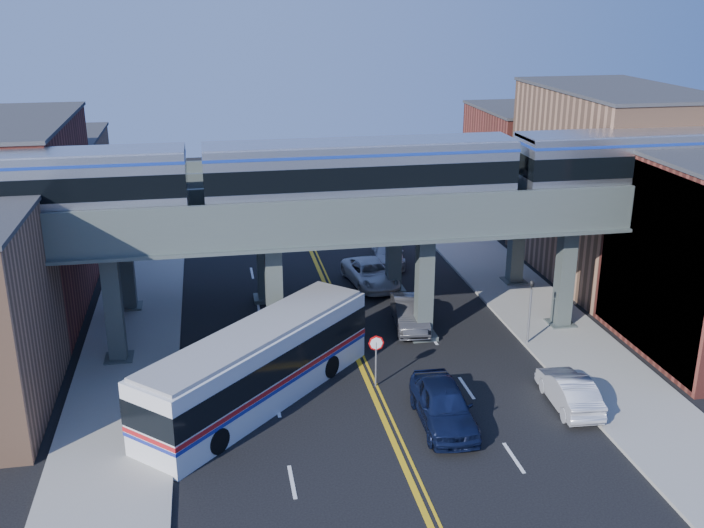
# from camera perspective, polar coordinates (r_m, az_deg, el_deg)

# --- Properties ---
(ground) EXTENTS (120.00, 120.00, 0.00)m
(ground) POSITION_cam_1_polar(r_m,az_deg,el_deg) (35.28, 2.30, -11.15)
(ground) COLOR black
(ground) RESTS_ON ground
(sidewalk_west) EXTENTS (5.00, 70.00, 0.16)m
(sidewalk_west) POSITION_cam_1_polar(r_m,az_deg,el_deg) (43.68, -15.68, -5.52)
(sidewalk_west) COLOR gray
(sidewalk_west) RESTS_ON ground
(sidewalk_east) EXTENTS (5.00, 70.00, 0.16)m
(sidewalk_east) POSITION_cam_1_polar(r_m,az_deg,el_deg) (47.19, 13.33, -3.42)
(sidewalk_east) COLOR gray
(sidewalk_east) RESTS_ON ground
(building_west_b) EXTENTS (8.00, 14.00, 11.00)m
(building_west_b) POSITION_cam_1_polar(r_m,az_deg,el_deg) (48.68, -23.94, 2.87)
(building_west_b) COLOR maroon
(building_west_b) RESTS_ON ground
(building_west_c) EXTENTS (8.00, 10.00, 8.00)m
(building_west_c) POSITION_cam_1_polar(r_m,az_deg,el_deg) (61.36, -21.20, 4.89)
(building_west_c) COLOR #95694D
(building_west_c) RESTS_ON ground
(building_east_b) EXTENTS (8.00, 14.00, 12.00)m
(building_east_b) POSITION_cam_1_polar(r_m,az_deg,el_deg) (53.58, 18.19, 5.50)
(building_east_b) COLOR #95694D
(building_east_b) RESTS_ON ground
(building_east_c) EXTENTS (8.00, 10.00, 9.00)m
(building_east_c) POSITION_cam_1_polar(r_m,az_deg,el_deg) (65.30, 12.72, 6.98)
(building_east_c) COLOR maroon
(building_east_c) RESTS_ON ground
(mural_panel) EXTENTS (0.10, 9.50, 9.50)m
(mural_panel) POSITION_cam_1_polar(r_m,az_deg,el_deg) (42.01, 20.86, -0.23)
(mural_panel) COLOR teal
(mural_panel) RESTS_ON ground
(elevated_viaduct_near) EXTENTS (52.00, 3.60, 7.40)m
(elevated_viaduct_near) POSITION_cam_1_polar(r_m,az_deg,el_deg) (39.93, -0.11, 2.69)
(elevated_viaduct_near) COLOR #45504D
(elevated_viaduct_near) RESTS_ON ground
(elevated_viaduct_far) EXTENTS (52.00, 3.60, 7.40)m
(elevated_viaduct_far) POSITION_cam_1_polar(r_m,az_deg,el_deg) (46.59, -1.68, 5.10)
(elevated_viaduct_far) COLOR #45504D
(elevated_viaduct_far) RESTS_ON ground
(transit_train) EXTENTS (48.00, 3.01, 3.51)m
(transit_train) POSITION_cam_1_polar(r_m,az_deg,el_deg) (39.32, 0.65, 6.69)
(transit_train) COLOR black
(transit_train) RESTS_ON elevated_viaduct_near
(stop_sign) EXTENTS (0.76, 0.09, 2.63)m
(stop_sign) POSITION_cam_1_polar(r_m,az_deg,el_deg) (37.10, 1.76, -6.46)
(stop_sign) COLOR slate
(stop_sign) RESTS_ON ground
(traffic_signal) EXTENTS (0.15, 0.18, 4.10)m
(traffic_signal) POSITION_cam_1_polar(r_m,az_deg,el_deg) (42.10, 12.83, -2.93)
(traffic_signal) COLOR slate
(traffic_signal) RESTS_ON ground
(transit_bus) EXTENTS (11.40, 11.67, 3.44)m
(transit_bus) POSITION_cam_1_polar(r_m,az_deg,el_deg) (36.05, -6.81, -7.38)
(transit_bus) COLOR silver
(transit_bus) RESTS_ON ground
(car_lane_a) EXTENTS (2.43, 5.55, 1.86)m
(car_lane_a) POSITION_cam_1_polar(r_m,az_deg,el_deg) (34.62, 6.67, -10.14)
(car_lane_a) COLOR black
(car_lane_a) RESTS_ON ground
(car_lane_b) EXTENTS (2.31, 5.09, 1.62)m
(car_lane_b) POSITION_cam_1_polar(r_m,az_deg,el_deg) (43.97, 4.23, -3.61)
(car_lane_b) COLOR #323235
(car_lane_b) RESTS_ON ground
(car_lane_c) EXTENTS (3.24, 5.80, 1.53)m
(car_lane_c) POSITION_cam_1_polar(r_m,az_deg,el_deg) (50.09, 1.36, -0.70)
(car_lane_c) COLOR silver
(car_lane_c) RESTS_ON ground
(car_lane_d) EXTENTS (2.75, 5.32, 1.48)m
(car_lane_d) POSITION_cam_1_polar(r_m,az_deg,el_deg) (54.28, 2.63, 0.85)
(car_lane_d) COLOR #BBBAC0
(car_lane_d) RESTS_ON ground
(car_parked_curb) EXTENTS (1.90, 4.72, 1.52)m
(car_parked_curb) POSITION_cam_1_polar(r_m,az_deg,el_deg) (37.18, 15.51, -8.87)
(car_parked_curb) COLOR silver
(car_parked_curb) RESTS_ON ground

